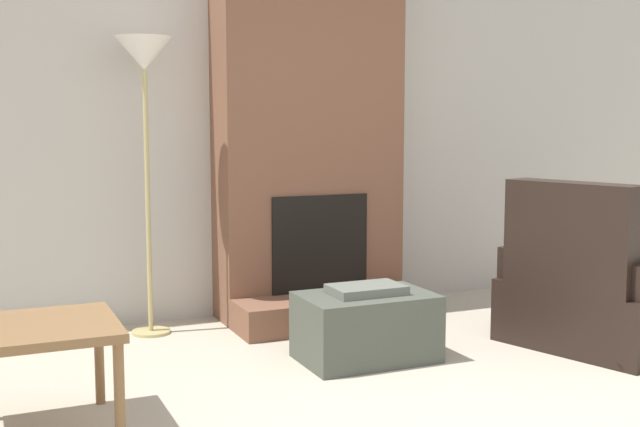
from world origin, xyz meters
name	(u,v)px	position (x,y,z in m)	size (l,w,h in m)	color
wall_back	(296,124)	(0.00, 2.78, 1.30)	(8.07, 0.06, 2.60)	#BCB7AD
fireplace	(310,137)	(0.00, 2.53, 1.21)	(1.25, 0.77, 2.60)	brown
ottoman	(366,325)	(-0.13, 1.43, 0.19)	(0.73, 0.48, 0.42)	#474C42
armchair	(598,297)	(1.29, 1.17, 0.28)	(1.24, 1.20, 0.98)	black
side_table	(34,338)	(-1.89, 1.05, 0.42)	(0.68, 0.62, 0.48)	brown
floor_lamp_left	(145,73)	(-1.11, 2.47, 1.61)	(0.34, 0.34, 1.83)	tan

